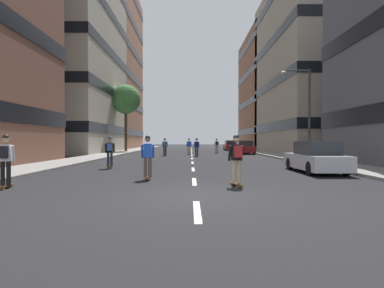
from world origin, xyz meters
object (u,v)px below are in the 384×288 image
at_px(street_tree_near, 126,100).
at_px(skater_5, 110,150).
at_px(skater_1, 197,146).
at_px(skater_6, 217,145).
at_px(parked_car_near, 231,146).
at_px(skater_2, 5,158).
at_px(skater_0, 165,146).
at_px(skater_7, 189,146).
at_px(skater_3, 236,157).
at_px(parked_car_mid, 244,148).
at_px(parked_car_far, 316,158).
at_px(streetlamp_right, 304,104).
at_px(skater_4, 148,155).

bearing_deg(street_tree_near, skater_5, -80.53).
xyz_separation_m(skater_1, skater_6, (2.58, 7.98, 0.00)).
bearing_deg(street_tree_near, parked_car_near, 23.80).
bearing_deg(skater_1, skater_2, -108.81).
height_order(skater_2, skater_6, same).
distance_m(skater_0, skater_7, 3.68).
xyz_separation_m(skater_3, skater_5, (-6.09, 6.74, 0.00)).
bearing_deg(street_tree_near, parked_car_mid, -21.59).
distance_m(parked_car_far, skater_0, 18.18).
relative_size(skater_5, skater_6, 1.00).
relative_size(streetlamp_right, skater_6, 3.65).
bearing_deg(parked_car_mid, skater_5, -120.40).
relative_size(parked_car_near, parked_car_mid, 1.00).
height_order(skater_1, skater_6, same).
height_order(parked_car_mid, street_tree_near, street_tree_near).
relative_size(parked_car_near, parked_car_far, 1.00).
height_order(parked_car_mid, skater_5, skater_5).
bearing_deg(skater_1, skater_5, -112.42).
distance_m(parked_car_near, skater_2, 39.60).
xyz_separation_m(skater_2, skater_6, (9.26, 27.59, 0.00)).
relative_size(streetlamp_right, skater_0, 3.65).
bearing_deg(skater_5, skater_3, -47.90).
relative_size(parked_car_far, skater_5, 2.47).
distance_m(parked_car_near, skater_5, 32.24).
bearing_deg(skater_6, street_tree_near, 162.86).
distance_m(parked_car_mid, skater_1, 8.03).
xyz_separation_m(skater_1, skater_3, (0.99, -19.12, 0.00)).
height_order(skater_1, skater_2, same).
xyz_separation_m(skater_0, skater_3, (4.13, -20.51, 0.00)).
relative_size(skater_2, skater_3, 1.00).
xyz_separation_m(skater_1, skater_7, (-0.74, 4.18, -0.03)).
height_order(parked_car_mid, streetlamp_right, streetlamp_right).
xyz_separation_m(parked_car_near, parked_car_far, (0.00, -32.62, 0.00)).
bearing_deg(parked_car_mid, street_tree_near, 158.41).
distance_m(parked_car_near, parked_car_far, 32.62).
distance_m(streetlamp_right, skater_2, 18.94).
xyz_separation_m(streetlamp_right, skater_6, (-4.96, 15.48, -3.12)).
relative_size(parked_car_mid, skater_7, 2.47).
xyz_separation_m(parked_car_far, skater_4, (-7.88, -2.69, 0.29)).
relative_size(parked_car_far, skater_2, 2.47).
bearing_deg(skater_2, skater_7, 75.98).
bearing_deg(street_tree_near, parked_car_far, -60.74).
bearing_deg(street_tree_near, skater_7, -41.52).
bearing_deg(parked_car_mid, skater_7, -165.71).
distance_m(parked_car_far, skater_4, 8.33).
xyz_separation_m(parked_car_near, skater_7, (-6.29, -13.86, 0.29)).
relative_size(street_tree_near, skater_5, 4.91).
bearing_deg(street_tree_near, skater_1, -51.85).
distance_m(parked_car_near, street_tree_near, 17.17).
bearing_deg(skater_5, parked_car_far, -11.63).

